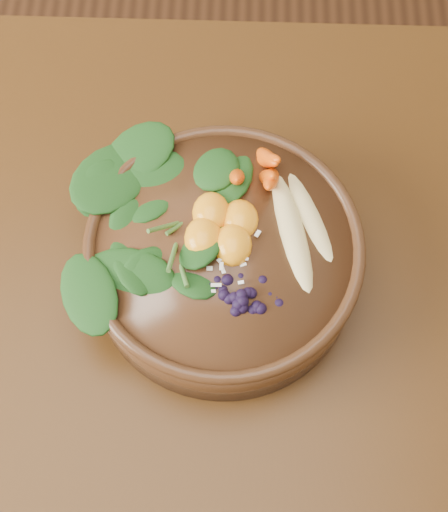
{
  "coord_description": "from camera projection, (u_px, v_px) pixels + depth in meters",
  "views": [
    {
      "loc": [
        0.27,
        -0.22,
        1.49
      ],
      "look_at": [
        0.26,
        0.09,
        0.8
      ],
      "focal_mm": 50.0,
      "sensor_mm": 36.0,
      "label": 1
    }
  ],
  "objects": [
    {
      "name": "dining_table",
      "position": [
        3.0,
        363.0,
        0.85
      ],
      "size": [
        1.6,
        0.9,
        0.75
      ],
      "color": "#331C0C",
      "rests_on": "ground"
    },
    {
      "name": "mandarin_cluster",
      "position": [
        222.0,
        222.0,
        0.72
      ],
      "size": [
        0.11,
        0.11,
        0.03
      ],
      "primitive_type": null,
      "rotation": [
        0.0,
        0.0,
        0.27
      ],
      "color": "orange",
      "rests_on": "stoneware_bowl"
    },
    {
      "name": "blueberry_pile",
      "position": [
        242.0,
        290.0,
        0.69
      ],
      "size": [
        0.16,
        0.13,
        0.04
      ],
      "primitive_type": null,
      "rotation": [
        0.0,
        0.0,
        0.27
      ],
      "color": "black",
      "rests_on": "stoneware_bowl"
    },
    {
      "name": "ground",
      "position": [
        94.0,
        448.0,
        1.46
      ],
      "size": [
        4.0,
        4.0,
        0.0
      ],
      "primitive_type": "plane",
      "color": "#381E0F",
      "rests_on": "ground"
    },
    {
      "name": "carrot_cluster",
      "position": [
        255.0,
        150.0,
        0.73
      ],
      "size": [
        0.07,
        0.07,
        0.08
      ],
      "primitive_type": null,
      "rotation": [
        0.0,
        0.0,
        0.27
      ],
      "color": "#F8540B",
      "rests_on": "stoneware_bowl"
    },
    {
      "name": "stoneware_bowl",
      "position": [
        224.0,
        260.0,
        0.77
      ],
      "size": [
        0.36,
        0.36,
        0.08
      ],
      "primitive_type": "cylinder",
      "rotation": [
        0.0,
        0.0,
        0.27
      ],
      "color": "#422613",
      "rests_on": "dining_table"
    },
    {
      "name": "coconut_flakes",
      "position": [
        231.0,
        260.0,
        0.72
      ],
      "size": [
        0.11,
        0.09,
        0.01
      ],
      "primitive_type": null,
      "rotation": [
        0.0,
        0.0,
        0.27
      ],
      "color": "white",
      "rests_on": "stoneware_bowl"
    },
    {
      "name": "banana_halves",
      "position": [
        302.0,
        218.0,
        0.73
      ],
      "size": [
        0.09,
        0.17,
        0.03
      ],
      "rotation": [
        0.0,
        0.0,
        0.27
      ],
      "color": "#E0CC84",
      "rests_on": "stoneware_bowl"
    },
    {
      "name": "kale_heap",
      "position": [
        168.0,
        193.0,
        0.73
      ],
      "size": [
        0.23,
        0.21,
        0.04
      ],
      "primitive_type": null,
      "rotation": [
        0.0,
        0.0,
        0.27
      ],
      "color": "#1C4717",
      "rests_on": "stoneware_bowl"
    }
  ]
}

